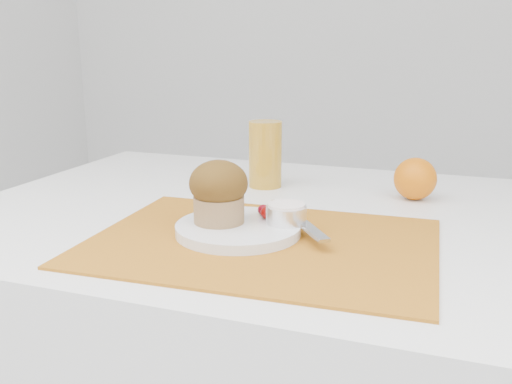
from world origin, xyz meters
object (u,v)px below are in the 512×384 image
(plate, at_px, (238,229))
(juice_glass, at_px, (265,154))
(orange, at_px, (415,179))
(muffin, at_px, (219,191))

(plate, distance_m, juice_glass, 0.32)
(orange, distance_m, juice_glass, 0.30)
(orange, height_order, muffin, muffin)
(juice_glass, xyz_separation_m, muffin, (0.03, -0.31, 0.00))
(plate, distance_m, orange, 0.39)
(plate, height_order, muffin, muffin)
(plate, xyz_separation_m, muffin, (-0.03, 0.00, 0.06))
(orange, height_order, juice_glass, juice_glass)
(orange, distance_m, muffin, 0.41)
(plate, distance_m, muffin, 0.06)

